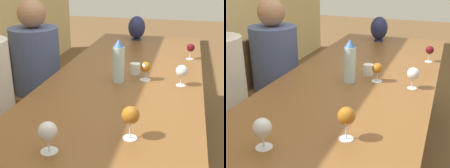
# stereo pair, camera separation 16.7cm
# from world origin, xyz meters

# --- Properties ---
(dining_table) EXTENTS (3.08, 0.98, 0.73)m
(dining_table) POSITION_xyz_m (0.00, 0.00, 0.67)
(dining_table) COLOR brown
(dining_table) RESTS_ON ground_plane
(water_bottle) EXTENTS (0.07, 0.07, 0.28)m
(water_bottle) POSITION_xyz_m (0.14, 0.03, 0.86)
(water_bottle) COLOR #ADCCD6
(water_bottle) RESTS_ON dining_table
(water_tumbler) EXTENTS (0.07, 0.07, 0.08)m
(water_tumbler) POSITION_xyz_m (0.31, -0.04, 0.76)
(water_tumbler) COLOR silver
(water_tumbler) RESTS_ON dining_table
(vase) EXTENTS (0.17, 0.17, 0.23)m
(vase) POSITION_xyz_m (1.32, 0.12, 0.85)
(vase) COLOR #1E234C
(vase) RESTS_ON dining_table
(wine_glass_0) EXTENTS (0.06, 0.06, 0.12)m
(wine_glass_0) POSITION_xyz_m (0.76, -0.40, 0.81)
(wine_glass_0) COLOR silver
(wine_glass_0) RESTS_ON dining_table
(wine_glass_1) EXTENTS (0.08, 0.08, 0.13)m
(wine_glass_1) POSITION_xyz_m (0.17, -0.36, 0.82)
(wine_glass_1) COLOR silver
(wine_glass_1) RESTS_ON dining_table
(wine_glass_2) EXTENTS (0.08, 0.08, 0.13)m
(wine_glass_2) POSITION_xyz_m (-0.70, 0.13, 0.82)
(wine_glass_2) COLOR silver
(wine_glass_2) RESTS_ON dining_table
(wine_glass_3) EXTENTS (0.08, 0.08, 0.15)m
(wine_glass_3) POSITION_xyz_m (-0.52, -0.17, 0.83)
(wine_glass_3) COLOR silver
(wine_glass_3) RESTS_ON dining_table
(wine_glass_4) EXTENTS (0.07, 0.07, 0.12)m
(wine_glass_4) POSITION_xyz_m (0.21, -0.13, 0.81)
(wine_glass_4) COLOR silver
(wine_glass_4) RESTS_ON dining_table
(chair_far) EXTENTS (0.44, 0.44, 0.86)m
(chair_far) POSITION_xyz_m (0.49, 0.86, 0.47)
(chair_far) COLOR brown
(chair_far) RESTS_ON ground_plane
(person_far) EXTENTS (0.38, 0.38, 1.19)m
(person_far) POSITION_xyz_m (0.49, 0.77, 0.63)
(person_far) COLOR #2D2D38
(person_far) RESTS_ON ground_plane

